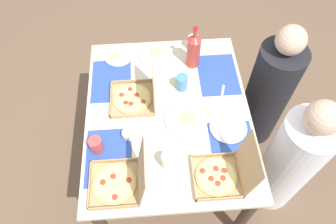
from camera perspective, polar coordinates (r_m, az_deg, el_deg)
ground_plane at (r=2.60m, az=0.00°, el=-9.30°), size 6.00×6.00×0.00m
dining_table at (r=2.03m, az=0.00°, el=-1.86°), size 1.24×1.01×0.76m
placemat_near_left at (r=2.12m, az=-10.30°, el=5.70°), size 0.36×0.26×0.00m
placemat_near_right at (r=1.81m, az=-10.77°, el=-8.02°), size 0.36×0.26×0.00m
placemat_far_left at (r=2.14m, az=9.07°, el=6.81°), size 0.36×0.26×0.00m
placemat_far_right at (r=1.85m, az=11.86°, el=-6.52°), size 0.36×0.26×0.00m
pizza_box_corner_right at (r=1.96m, az=-5.72°, el=3.09°), size 0.27×0.28×0.31m
pizza_box_edge_far at (r=1.72m, az=10.02°, el=-11.08°), size 0.26×0.30×0.29m
pizza_box_center at (r=1.70m, az=-8.70°, el=-12.33°), size 0.27×0.32×0.30m
plate_far_left at (r=1.90m, az=10.93°, el=-2.82°), size 0.22×0.22×0.02m
plate_middle at (r=2.25m, az=-9.10°, el=10.06°), size 0.20×0.20×0.03m
plate_near_right at (r=2.23m, az=-2.60°, el=10.48°), size 0.22×0.22×0.03m
plate_far_right at (r=1.89m, az=3.15°, el=-1.51°), size 0.24×0.24×0.03m
soda_bottle at (r=2.09m, az=4.70°, el=11.24°), size 0.09×0.09×0.32m
cup_spare at (r=1.72m, az=-0.05°, el=-8.91°), size 0.07×0.07×0.10m
cup_clear_left at (r=2.01m, az=2.54°, el=5.41°), size 0.08×0.08×0.11m
cup_red at (r=1.81m, az=-13.00°, el=-5.85°), size 0.08×0.08×0.10m
cup_dark at (r=2.26m, az=4.58°, el=12.51°), size 0.07×0.07×0.11m
condiment_bowl at (r=1.84m, az=-7.30°, el=-4.06°), size 0.07×0.07×0.04m
fork_by_near_right at (r=2.03m, az=9.79°, el=2.82°), size 0.19×0.07×0.00m
diner_left_seat at (r=2.45m, az=17.73°, el=3.28°), size 0.32×0.32×1.14m
diner_right_seat at (r=2.19m, az=21.26°, el=-8.48°), size 0.32×0.32×1.14m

